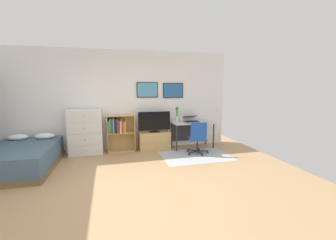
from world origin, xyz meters
TOP-DOWN VIEW (x-y plane):
  - ground_plane at (0.00, 0.00)m, footprint 7.20×7.20m
  - wall_back_with_posters at (0.01, 2.43)m, footprint 6.12×0.09m
  - area_rug at (1.77, 1.30)m, footprint 1.70×1.20m
  - bed at (-2.16, 1.41)m, footprint 1.40×1.97m
  - dresser at (-0.92, 2.15)m, footprint 0.83×0.46m
  - bookshelf at (-0.08, 2.22)m, footprint 0.73×0.30m
  - tv_stand at (0.88, 2.17)m, footprint 0.85×0.41m
  - television at (0.88, 2.15)m, footprint 0.89×0.16m
  - desk at (1.97, 2.16)m, footprint 1.15×0.57m
  - office_chair at (1.86, 1.40)m, footprint 0.58×0.57m
  - laptop at (1.96, 2.19)m, footprint 0.39×0.42m
  - computer_mouse at (2.21, 2.06)m, footprint 0.06×0.10m
  - bamboo_vase at (1.56, 2.25)m, footprint 0.10×0.09m
  - wine_glass at (1.60, 2.00)m, footprint 0.07×0.07m

SIDE VIEW (x-z plane):
  - ground_plane at x=0.00m, z-range 0.00..0.00m
  - area_rug at x=1.77m, z-range 0.00..0.01m
  - tv_stand at x=0.88m, z-range 0.00..0.49m
  - bed at x=-2.16m, z-range -0.06..0.57m
  - office_chair at x=1.86m, z-range 0.03..0.89m
  - dresser at x=-0.92m, z-range 0.00..1.17m
  - bookshelf at x=-0.08m, z-range 0.10..1.08m
  - desk at x=1.97m, z-range 0.23..0.97m
  - computer_mouse at x=2.21m, z-range 0.74..0.77m
  - television at x=0.88m, z-range 0.50..1.06m
  - laptop at x=1.96m, z-range 0.72..0.89m
  - wine_glass at x=1.60m, z-range 0.78..0.96m
  - bamboo_vase at x=1.56m, z-range 0.74..1.16m
  - wall_back_with_posters at x=0.01m, z-range 0.00..2.70m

